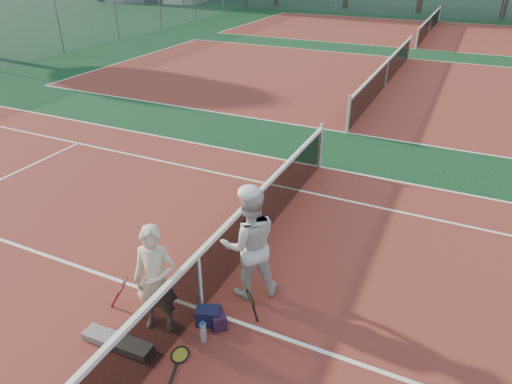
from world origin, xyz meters
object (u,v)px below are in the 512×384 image
net_main (199,282)px  racket_spare (180,355)px  sports_bag_navy (208,316)px  player_b (249,244)px  sports_bag_purple (218,320)px  player_a (156,280)px  racket_black_held (251,307)px  water_bottle (203,332)px  racket_red (125,292)px

net_main → racket_spare: net_main is taller
sports_bag_navy → player_b: bearing=74.9°
player_b → sports_bag_purple: size_ratio=6.34×
net_main → player_a: size_ratio=6.76×
net_main → player_a: 0.68m
net_main → racket_black_held: size_ratio=18.57×
racket_black_held → racket_spare: (-0.58, -0.92, -0.28)m
player_a → racket_spare: (0.55, -0.35, -0.80)m
net_main → player_a: player_a is taller
racket_spare → sports_bag_purple: size_ratio=2.14×
player_b → racket_spare: player_b is taller
water_bottle → racket_spare: bearing=-112.4°
player_b → racket_black_held: player_b is taller
player_a → racket_black_held: size_ratio=2.75×
net_main → sports_bag_purple: (0.39, -0.18, -0.40)m
sports_bag_navy → water_bottle: (0.11, -0.31, 0.02)m
racket_black_held → player_b: bearing=-111.2°
player_a → water_bottle: size_ratio=5.41×
racket_black_held → racket_spare: 1.12m
sports_bag_purple → racket_red: bearing=-170.4°
sports_bag_navy → sports_bag_purple: sports_bag_navy is taller
racket_red → net_main: bearing=-5.6°
player_b → player_a: bearing=18.2°
player_b → water_bottle: bearing=46.9°
net_main → racket_black_held: bearing=4.4°
racket_spare → racket_red: bearing=52.5°
player_b → sports_bag_navy: (-0.23, -0.86, -0.76)m
net_main → racket_black_held: 0.81m
sports_bag_navy → racket_spare: bearing=-93.1°
racket_red → sports_bag_purple: 1.45m
sports_bag_navy → water_bottle: size_ratio=1.09×
player_b → racket_black_held: 0.91m
net_main → sports_bag_navy: size_ratio=33.52×
sports_bag_purple → player_b: bearing=84.7°
player_b → racket_spare: size_ratio=2.96×
racket_spare → water_bottle: bearing=-40.1°
racket_spare → sports_bag_purple: bearing=-33.3°
player_a → water_bottle: (0.69, 0.00, -0.66)m
racket_red → sports_bag_navy: 1.29m
net_main → racket_black_held: (0.78, 0.06, -0.21)m
player_b → racket_black_held: (0.31, -0.61, -0.59)m
racket_spare → water_bottle: 0.41m
player_b → water_bottle: size_ratio=5.93×
racket_red → sports_bag_navy: racket_red is taller
racket_black_held → water_bottle: bearing=4.1°
racket_red → racket_black_held: (1.81, 0.48, 0.03)m
player_a → water_bottle: 0.96m
racket_red → sports_bag_purple: (1.42, 0.24, -0.16)m
racket_red → water_bottle: size_ratio=1.80×
player_b → racket_red: bearing=-1.1°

